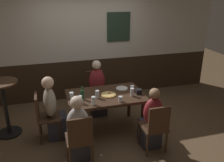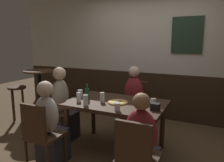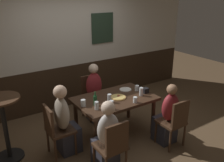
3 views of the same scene
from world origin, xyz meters
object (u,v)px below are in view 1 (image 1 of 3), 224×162
object	(u,v)px
beer_glass_tall	(80,100)
beer_glass_half	(132,88)
beer_bottle_green	(82,94)
person_left_near	(78,133)
tumbler_short	(93,101)
chair_head_west	(44,114)
pint_glass_pale	(97,95)
person_mid_far	(98,92)
side_bar_table	(5,104)
chair_right_near	(156,126)
pizza	(108,95)
plate_white_large	(122,88)
pint_glass_amber	(132,93)
pint_glass_stout	(72,96)
dining_table	(106,99)
tumbler_water	(121,99)
person_right_near	(151,122)
chair_left_near	(80,138)
chair_mid_far	(96,89)
condiment_caddy	(139,92)
person_head_west	(53,113)

from	to	relation	value
beer_glass_tall	beer_glass_half	world-z (taller)	beer_glass_tall
beer_bottle_green	person_left_near	bearing A→B (deg)	-106.05
tumbler_short	chair_head_west	bearing A→B (deg)	157.52
pint_glass_pale	beer_glass_half	world-z (taller)	pint_glass_pale
person_mid_far	side_bar_table	size ratio (longest dim) A/B	1.12
beer_bottle_green	beer_glass_tall	bearing A→B (deg)	-111.97
chair_right_near	beer_bottle_green	size ratio (longest dim) A/B	3.69
person_mid_far	pizza	world-z (taller)	person_mid_far
plate_white_large	pint_glass_amber	bearing A→B (deg)	-78.93
pint_glass_stout	beer_bottle_green	world-z (taller)	beer_bottle_green
pint_glass_pale	pint_glass_amber	world-z (taller)	pint_glass_amber
dining_table	side_bar_table	size ratio (longest dim) A/B	1.34
chair_head_west	chair_right_near	distance (m)	1.94
person_left_near	tumbler_water	distance (m)	0.92
person_mid_far	pint_glass_pale	distance (m)	0.87
dining_table	tumbler_water	distance (m)	0.42
person_mid_far	beer_glass_half	bearing A→B (deg)	-50.92
person_right_near	chair_left_near	bearing A→B (deg)	-172.42
dining_table	beer_glass_half	bearing A→B (deg)	4.70
beer_glass_tall	tumbler_water	size ratio (longest dim) A/B	1.35
chair_right_near	pint_glass_pale	bearing A→B (deg)	135.80
person_mid_far	dining_table	bearing A→B (deg)	-90.00
pint_glass_pale	beer_glass_tall	xyz separation A→B (m)	(-0.32, -0.12, -0.01)
tumbler_water	plate_white_large	world-z (taller)	tumbler_water
beer_glass_tall	chair_right_near	bearing A→B (deg)	-30.28
person_right_near	beer_bottle_green	size ratio (longest dim) A/B	4.63
chair_mid_far	pint_glass_pale	bearing A→B (deg)	-100.23
beer_glass_tall	pint_glass_amber	distance (m)	0.95
tumbler_water	beer_bottle_green	bearing A→B (deg)	155.59
chair_head_west	tumbler_water	distance (m)	1.37
pizza	beer_glass_tall	xyz separation A→B (m)	(-0.54, -0.18, 0.05)
person_left_near	pint_glass_stout	size ratio (longest dim) A/B	9.76
chair_right_near	condiment_caddy	distance (m)	0.80
beer_glass_tall	plate_white_large	xyz separation A→B (m)	(0.87, 0.41, -0.05)
person_right_near	beer_bottle_green	world-z (taller)	person_right_near
beer_glass_half	tumbler_short	size ratio (longest dim) A/B	0.69
tumbler_water	pint_glass_amber	bearing A→B (deg)	31.90
pizza	beer_bottle_green	bearing A→B (deg)	-175.62
side_bar_table	person_left_near	bearing A→B (deg)	-42.00
person_head_west	beer_glass_tall	world-z (taller)	person_head_west
person_left_near	chair_left_near	bearing A→B (deg)	-90.00
person_head_west	pint_glass_stout	bearing A→B (deg)	1.65
dining_table	pint_glass_pale	world-z (taller)	pint_glass_pale
plate_white_large	condiment_caddy	size ratio (longest dim) A/B	2.05
chair_left_near	plate_white_large	world-z (taller)	chair_left_near
person_head_west	condiment_caddy	xyz separation A→B (m)	(1.56, -0.12, 0.28)
tumbler_water	dining_table	bearing A→B (deg)	116.98
pint_glass_pale	plate_white_large	world-z (taller)	pint_glass_pale
pint_glass_pale	tumbler_water	size ratio (longest dim) A/B	1.42
dining_table	person_head_west	xyz separation A→B (m)	(-0.96, 0.00, -0.14)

